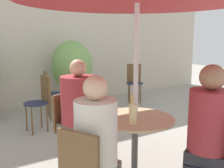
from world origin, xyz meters
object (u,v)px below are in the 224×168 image
Objects in this scene: bistro_chair_3 at (51,90)px; bistro_chair_0 at (70,125)px; bistro_chair_4 at (41,98)px; beer_glass_1 at (134,103)px; seated_person_0 at (80,108)px; potted_plant_1 at (72,68)px; seated_person_2 at (207,128)px; beer_glass_0 at (133,114)px; bistro_chair_5 at (134,79)px; seated_person_1 at (97,142)px; bistro_chair_2 at (224,157)px; cafe_table_near at (135,139)px.

bistro_chair_0 is at bearing 177.80° from bistro_chair_3.
bistro_chair_3 is (0.44, 1.92, 0.00)m from bistro_chair_0.
beer_glass_1 is (0.33, -1.94, 0.29)m from bistro_chair_4.
beer_glass_1 is (0.39, -0.41, 0.09)m from seated_person_0.
bistro_chair_4 is 0.62× the size of potted_plant_1.
seated_person_2 is (0.53, -2.65, 0.22)m from bistro_chair_4.
seated_person_2 is at bearing -165.41° from bistro_chair_3.
seated_person_0 reaches higher than beer_glass_0.
bistro_chair_5 is at bearing 101.57° from bistro_chair_4.
bistro_chair_5 is (2.43, 2.12, 0.00)m from bistro_chair_0.
potted_plant_1 is at bearing 131.52° from bistro_chair_4.
seated_person_0 is at bearing -179.68° from bistro_chair_3.
seated_person_1 is at bearing -44.99° from seated_person_2.
seated_person_1 is at bearing -159.17° from beer_glass_0.
seated_person_2 is 0.74m from beer_glass_1.
beer_glass_0 is at bearing -76.80° from bistro_chair_2.
seated_person_2 reaches higher than bistro_chair_2.
seated_person_2 is at bearing -90.00° from seated_person_0.
cafe_table_near is 0.61× the size of seated_person_1.
seated_person_1 is 3.66m from potted_plant_1.
beer_glass_0 is (-0.21, -2.72, 0.28)m from bistro_chair_3.
bistro_chair_3 is at bearing 51.66° from seated_person_0.
beer_glass_0 is at bearing -2.24° from bistro_chair_4.
bistro_chair_4 reaches higher than cafe_table_near.
seated_person_1 is (-0.20, -0.97, 0.19)m from bistro_chair_0.
bistro_chair_2 is 3.88m from bistro_chair_5.
bistro_chair_0 is 4.95× the size of beer_glass_1.
bistro_chair_0 is 0.70× the size of seated_person_0.
bistro_chair_0 and bistro_chair_2 have the same top height.
potted_plant_1 is (0.73, 3.13, 0.30)m from cafe_table_near.
bistro_chair_2 is at bearing -86.41° from bistro_chair_5.
cafe_table_near is 0.58× the size of seated_person_2.
bistro_chair_3 and bistro_chair_4 have the same top height.
seated_person_0 is 0.57m from beer_glass_1.
beer_glass_1 is 3.05m from potted_plant_1.
beer_glass_0 is at bearing -104.65° from potted_plant_1.
beer_glass_0 is at bearing -96.99° from seated_person_1.
bistro_chair_5 is at bearing 15.63° from seated_person_0.
bistro_chair_0 is 1.00× the size of bistro_chair_2.
seated_person_1 is at bearing -100.50° from bistro_chair_5.
seated_person_1 is 0.96× the size of seated_person_2.
cafe_table_near is 0.77m from bistro_chair_0.
seated_person_1 reaches higher than bistro_chair_3.
bistro_chair_4 is (-0.60, 2.77, 0.00)m from bistro_chair_2.
seated_person_0 is 0.89× the size of potted_plant_1.
seated_person_1 reaches higher than bistro_chair_5.
bistro_chair_4 is 0.72× the size of seated_person_1.
seated_person_2 reaches higher than bistro_chair_5.
bistro_chair_2 is 3.28m from bistro_chair_3.
seated_person_1 is 7.09× the size of beer_glass_0.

